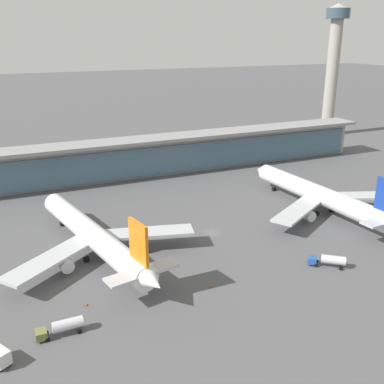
% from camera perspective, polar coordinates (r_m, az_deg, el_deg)
% --- Properties ---
extents(ground_plane, '(1200.00, 1200.00, 0.00)m').
position_cam_1_polar(ground_plane, '(126.44, 2.45, -5.21)').
color(ground_plane, '#515154').
extents(airliner_left_stand, '(48.66, 64.15, 17.20)m').
position_cam_1_polar(airliner_left_stand, '(114.21, -12.31, -5.49)').
color(airliner_left_stand, white).
rests_on(airliner_left_stand, ground).
extents(airliner_centre_stand, '(49.54, 64.64, 17.20)m').
position_cam_1_polar(airliner_centre_stand, '(144.49, 16.15, -0.47)').
color(airliner_centre_stand, white).
rests_on(airliner_centre_stand, ground).
extents(service_truck_near_nose_blue, '(8.09, 7.18, 2.95)m').
position_cam_1_polar(service_truck_near_nose_blue, '(113.12, 16.95, -8.27)').
color(service_truck_near_nose_blue, '#234C9E').
rests_on(service_truck_near_nose_blue, ground).
extents(service_truck_mid_apron_olive, '(8.63, 2.58, 2.95)m').
position_cam_1_polar(service_truck_mid_apron_olive, '(89.60, -16.19, -16.10)').
color(service_truck_mid_apron_olive, olive).
rests_on(service_truck_mid_apron_olive, ground).
extents(terminal_building, '(196.52, 12.80, 15.20)m').
position_cam_1_polar(terminal_building, '(176.17, -6.13, 4.56)').
color(terminal_building, '#9E998E').
rests_on(terminal_building, ground).
extents(control_tower, '(12.00, 12.00, 72.53)m').
position_cam_1_polar(control_tower, '(256.94, 17.50, 15.62)').
color(control_tower, '#9E998E').
rests_on(control_tower, ground).
extents(safety_cone_alpha, '(0.62, 0.62, 0.70)m').
position_cam_1_polar(safety_cone_alpha, '(97.34, -13.27, -13.68)').
color(safety_cone_alpha, orange).
rests_on(safety_cone_alpha, ground).
extents(safety_cone_bravo, '(0.62, 0.62, 0.70)m').
position_cam_1_polar(safety_cone_bravo, '(101.03, 2.28, -11.79)').
color(safety_cone_bravo, orange).
rests_on(safety_cone_bravo, ground).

